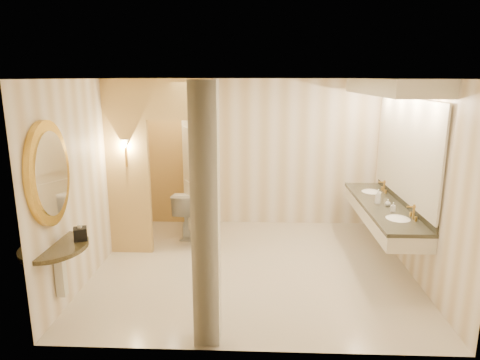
{
  "coord_description": "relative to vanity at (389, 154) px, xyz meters",
  "views": [
    {
      "loc": [
        0.06,
        -5.83,
        2.72
      ],
      "look_at": [
        -0.19,
        0.2,
        1.27
      ],
      "focal_mm": 32.0,
      "sensor_mm": 36.0,
      "label": 1
    }
  ],
  "objects": [
    {
      "name": "toilet",
      "position": [
        -3.08,
        0.88,
        -1.22
      ],
      "size": [
        0.57,
        0.86,
        0.83
      ],
      "primitive_type": "imported",
      "rotation": [
        0.0,
        0.0,
        3.0
      ],
      "color": "white",
      "rests_on": "floor"
    },
    {
      "name": "soap_bottle_c",
      "position": [
        -0.12,
        -0.01,
        -0.64
      ],
      "size": [
        0.11,
        0.11,
        0.22
      ],
      "primitive_type": "imported",
      "rotation": [
        0.0,
        0.0,
        -0.4
      ],
      "color": "#C6B28C",
      "rests_on": "vanity"
    },
    {
      "name": "wall_front",
      "position": [
        -1.98,
        -2.4,
        -0.28
      ],
      "size": [
        4.5,
        0.02,
        2.7
      ],
      "primitive_type": "cube",
      "color": "white",
      "rests_on": "floor"
    },
    {
      "name": "vanity",
      "position": [
        0.0,
        0.0,
        0.0
      ],
      "size": [
        0.75,
        2.75,
        2.09
      ],
      "color": "beige",
      "rests_on": "floor"
    },
    {
      "name": "tissue_box",
      "position": [
        -3.97,
        -1.63,
        -0.68
      ],
      "size": [
        0.19,
        0.19,
        0.15
      ],
      "primitive_type": "cube",
      "rotation": [
        0.0,
        0.0,
        0.39
      ],
      "color": "black",
      "rests_on": "console_shelf"
    },
    {
      "name": "wall_back",
      "position": [
        -1.98,
        1.6,
        -0.28
      ],
      "size": [
        4.5,
        0.02,
        2.7
      ],
      "primitive_type": "cube",
      "color": "white",
      "rests_on": "floor"
    },
    {
      "name": "wall_sconce",
      "position": [
        -3.9,
        0.03,
        0.1
      ],
      "size": [
        0.14,
        0.14,
        0.42
      ],
      "color": "#B38739",
      "rests_on": "toilet_closet"
    },
    {
      "name": "soap_bottle_a",
      "position": [
        -0.0,
        -0.38,
        -0.69
      ],
      "size": [
        0.07,
        0.07,
        0.13
      ],
      "primitive_type": "imported",
      "rotation": [
        0.0,
        0.0,
        -0.19
      ],
      "color": "beige",
      "rests_on": "vanity"
    },
    {
      "name": "wall_right",
      "position": [
        0.27,
        -0.4,
        -0.28
      ],
      "size": [
        0.02,
        4.0,
        2.7
      ],
      "primitive_type": "cube",
      "color": "white",
      "rests_on": "floor"
    },
    {
      "name": "pillar",
      "position": [
        -2.43,
        -2.2,
        -0.28
      ],
      "size": [
        0.27,
        0.27,
        2.7
      ],
      "primitive_type": "cube",
      "color": "beige",
      "rests_on": "floor"
    },
    {
      "name": "toilet_closet",
      "position": [
        -3.11,
        0.57,
        -0.24
      ],
      "size": [
        1.5,
        1.55,
        2.7
      ],
      "color": "#D9B971",
      "rests_on": "floor"
    },
    {
      "name": "console_shelf",
      "position": [
        -4.19,
        -1.8,
        -0.29
      ],
      "size": [
        0.9,
        0.9,
        1.9
      ],
      "color": "black",
      "rests_on": "floor"
    },
    {
      "name": "soap_bottle_b",
      "position": [
        -0.0,
        -0.13,
        -0.7
      ],
      "size": [
        0.1,
        0.1,
        0.1
      ],
      "primitive_type": "imported",
      "rotation": [
        0.0,
        0.0,
        -0.23
      ],
      "color": "silver",
      "rests_on": "vanity"
    },
    {
      "name": "floor",
      "position": [
        -1.98,
        -0.4,
        -1.63
      ],
      "size": [
        4.5,
        4.5,
        0.0
      ],
      "primitive_type": "plane",
      "color": "beige",
      "rests_on": "ground"
    },
    {
      "name": "ceiling",
      "position": [
        -1.98,
        -0.4,
        1.07
      ],
      "size": [
        4.5,
        4.5,
        0.0
      ],
      "primitive_type": "plane",
      "rotation": [
        3.14,
        0.0,
        0.0
      ],
      "color": "silver",
      "rests_on": "wall_back"
    },
    {
      "name": "wall_left",
      "position": [
        -4.23,
        -0.4,
        -0.28
      ],
      "size": [
        0.02,
        4.0,
        2.7
      ],
      "primitive_type": "cube",
      "color": "white",
      "rests_on": "floor"
    }
  ]
}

